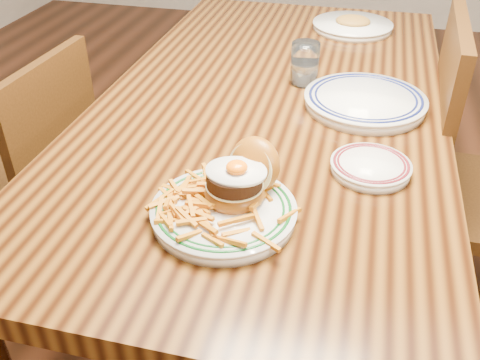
% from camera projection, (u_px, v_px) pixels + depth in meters
% --- Properties ---
extents(floor, '(6.00, 6.00, 0.00)m').
position_uv_depth(floor, '(265.00, 302.00, 1.77)').
color(floor, black).
rests_on(floor, ground).
extents(table, '(0.85, 1.60, 0.75)m').
position_uv_depth(table, '(271.00, 127.00, 1.40)').
color(table, black).
rests_on(table, floor).
extents(chair_left, '(0.41, 0.41, 0.84)m').
position_uv_depth(chair_left, '(34.00, 183.00, 1.57)').
color(chair_left, '#43260D').
rests_on(chair_left, floor).
extents(chair_right, '(0.45, 0.45, 0.94)m').
position_uv_depth(chair_right, '(474.00, 183.00, 1.47)').
color(chair_right, '#43260D').
rests_on(chair_right, floor).
extents(main_plate, '(0.26, 0.27, 0.12)m').
position_uv_depth(main_plate, '(229.00, 199.00, 0.93)').
color(main_plate, white).
rests_on(main_plate, table).
extents(side_plate, '(0.16, 0.16, 0.02)m').
position_uv_depth(side_plate, '(371.00, 166.00, 1.06)').
color(side_plate, white).
rests_on(side_plate, table).
extents(rear_plate, '(0.29, 0.29, 0.03)m').
position_uv_depth(rear_plate, '(365.00, 101.00, 1.29)').
color(rear_plate, white).
rests_on(rear_plate, table).
extents(water_glass, '(0.07, 0.07, 0.11)m').
position_uv_depth(water_glass, '(305.00, 66.00, 1.39)').
color(water_glass, white).
rests_on(water_glass, table).
extents(far_plate, '(0.26, 0.26, 0.05)m').
position_uv_depth(far_plate, '(352.00, 25.00, 1.76)').
color(far_plate, white).
rests_on(far_plate, table).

